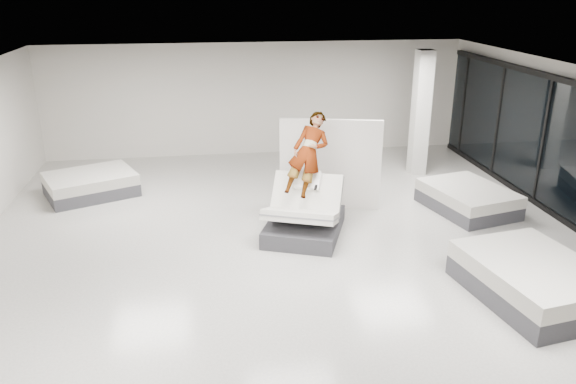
# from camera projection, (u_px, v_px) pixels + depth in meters

# --- Properties ---
(room) EXTENTS (14.00, 14.04, 3.20)m
(room) POSITION_uv_depth(u_px,v_px,m) (294.00, 178.00, 9.65)
(room) COLOR beige
(room) RESTS_ON ground
(hero_bed) EXTENTS (1.96, 2.22, 1.24)m
(hero_bed) POSITION_uv_depth(u_px,v_px,m) (304.00, 217.00, 11.14)
(hero_bed) COLOR #37373C
(hero_bed) RESTS_ON floor
(person) EXTENTS (1.24, 1.87, 1.25)m
(person) POSITION_uv_depth(u_px,v_px,m) (308.00, 170.00, 11.14)
(person) COLOR slate
(person) RESTS_ON hero_bed
(remote) EXTENTS (0.10, 0.15, 0.08)m
(remote) POSITION_uv_depth(u_px,v_px,m) (316.00, 188.00, 10.85)
(remote) COLOR black
(remote) RESTS_ON person
(divider_panel) EXTENTS (2.18, 0.63, 2.02)m
(divider_panel) POSITION_uv_depth(u_px,v_px,m) (330.00, 164.00, 12.29)
(divider_panel) COLOR silver
(divider_panel) RESTS_ON floor
(flat_bed_right_far) EXTENTS (1.88, 2.24, 0.54)m
(flat_bed_right_far) POSITION_uv_depth(u_px,v_px,m) (468.00, 199.00, 12.39)
(flat_bed_right_far) COLOR #37373C
(flat_bed_right_far) RESTS_ON floor
(flat_bed_right_near) EXTENTS (2.06, 2.53, 0.63)m
(flat_bed_right_near) POSITION_uv_depth(u_px,v_px,m) (534.00, 280.00, 8.91)
(flat_bed_right_near) COLOR #37373C
(flat_bed_right_near) RESTS_ON floor
(flat_bed_left_far) EXTENTS (2.37, 2.13, 0.54)m
(flat_bed_left_far) POSITION_uv_depth(u_px,v_px,m) (91.00, 184.00, 13.28)
(flat_bed_left_far) COLOR #37373C
(flat_bed_left_far) RESTS_ON floor
(column) EXTENTS (0.40, 0.40, 3.20)m
(column) POSITION_uv_depth(u_px,v_px,m) (421.00, 114.00, 14.37)
(column) COLOR silver
(column) RESTS_ON floor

